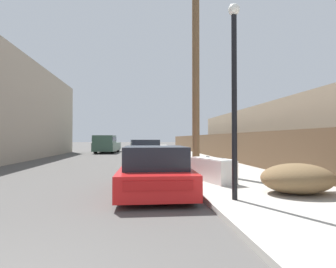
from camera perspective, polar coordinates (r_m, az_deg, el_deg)
The scene contains 10 objects.
sidewalk_curb at distance 25.41m, azimuth 1.94°, elevation -4.21°, with size 4.20×63.00×0.12m, color #ADA89E.
discarded_fridge at distance 8.57m, azimuth 9.67°, elevation -7.67°, with size 1.10×1.91×0.76m.
parked_sports_car_red at distance 7.30m, azimuth -2.93°, elevation -8.13°, with size 1.92×4.07×1.27m.
car_parked_mid at distance 15.39m, azimuth -5.22°, elevation -4.05°, with size 2.03×4.18×1.42m.
pickup_truck at distance 28.05m, azimuth -13.23°, elevation -2.15°, with size 2.38×5.93×1.80m.
utility_pole at distance 11.25m, azimuth 6.06°, elevation 15.25°, with size 1.80×0.30×8.79m.
street_lamp at distance 6.17m, azimuth 14.22°, elevation 10.38°, with size 0.26×0.26×4.41m.
brush_pile at distance 7.32m, azimuth 26.31°, elevation -8.66°, with size 1.81×1.37×0.75m.
wooden_fence at distance 20.71m, azimuth 9.33°, elevation -2.42°, with size 0.08×40.20×1.69m, color brown.
building_right_house at distance 20.09m, azimuth 23.84°, elevation -0.12°, with size 6.00×18.22×3.52m, color gray.
Camera 1 is at (1.70, -1.61, 1.48)m, focal length 28.00 mm.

